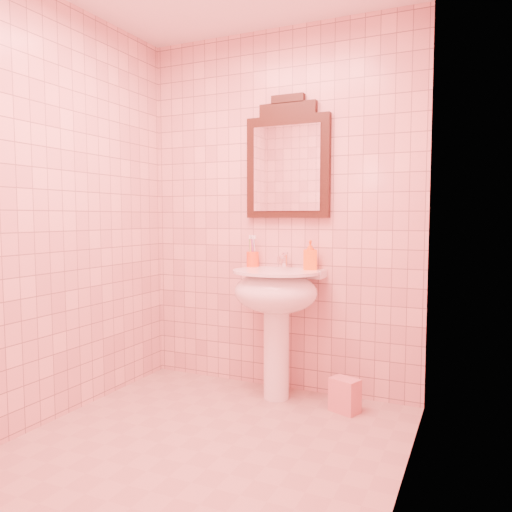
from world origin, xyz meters
The scene contains 8 objects.
floor centered at (0.00, 0.00, 0.00)m, with size 2.20×2.20×0.00m, color tan.
back_wall centered at (0.00, 1.10, 1.25)m, with size 2.00×0.02×2.50m, color beige.
pedestal_sink centered at (0.08, 0.87, 0.66)m, with size 0.58×0.58×0.86m.
faucet centered at (0.08, 1.01, 0.92)m, with size 0.04×0.16×0.11m.
mirror centered at (0.08, 1.07, 1.59)m, with size 0.59×0.06×0.83m.
toothbrush_cup centered at (-0.16, 1.02, 0.92)m, with size 0.09×0.09×0.20m.
soap_dispenser centered at (0.27, 1.00, 0.96)m, with size 0.09×0.09×0.20m, color orange.
towel centered at (0.55, 0.84, 0.11)m, with size 0.17×0.12×0.21m, color #D67E7D.
Camera 1 is at (1.30, -2.15, 1.21)m, focal length 35.00 mm.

